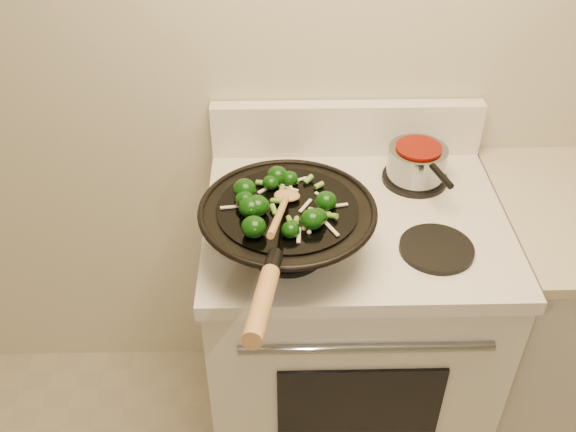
{
  "coord_description": "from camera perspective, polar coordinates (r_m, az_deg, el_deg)",
  "views": [
    {
      "loc": [
        -0.22,
        -0.14,
        1.94
      ],
      "look_at": [
        -0.19,
        1.02,
        1.03
      ],
      "focal_mm": 40.0,
      "sensor_mm": 36.0,
      "label": 1
    }
  ],
  "objects": [
    {
      "name": "saucepan",
      "position": [
        1.79,
        11.4,
        4.71
      ],
      "size": [
        0.16,
        0.25,
        0.1
      ],
      "color": "gray",
      "rests_on": "stove"
    },
    {
      "name": "stove",
      "position": [
        1.98,
        5.16,
        -10.07
      ],
      "size": [
        0.78,
        0.67,
        1.08
      ],
      "color": "white",
      "rests_on": "ground"
    },
    {
      "name": "stirfry",
      "position": [
        1.44,
        -0.94,
        1.16
      ],
      "size": [
        0.29,
        0.25,
        0.05
      ],
      "color": "#0A3308",
      "rests_on": "wok"
    },
    {
      "name": "wooden_spoon",
      "position": [
        1.41,
        -0.47,
        0.89
      ],
      "size": [
        0.08,
        0.28,
        0.1
      ],
      "color": "#B58247",
      "rests_on": "wok"
    },
    {
      "name": "wok",
      "position": [
        1.49,
        -0.06,
        -1.04
      ],
      "size": [
        0.41,
        0.68,
        0.23
      ],
      "color": "black",
      "rests_on": "stove"
    }
  ]
}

